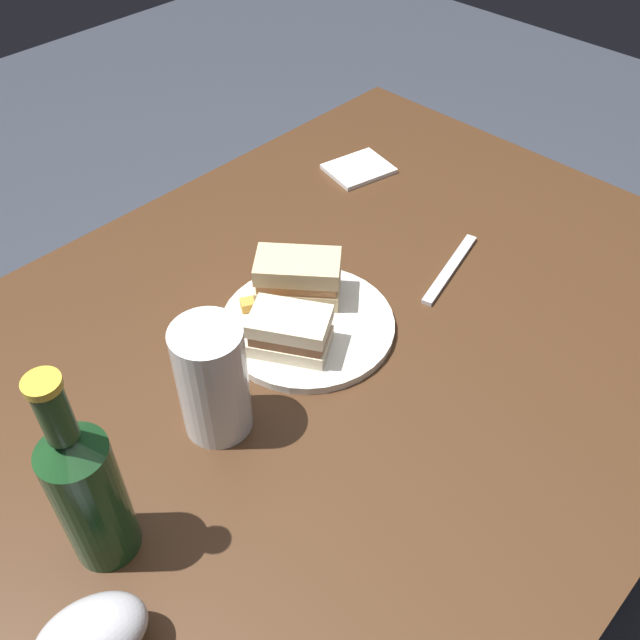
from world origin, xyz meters
TOP-DOWN VIEW (x-y plane):
  - ground_plane at (0.00, 0.00)m, footprint 6.00×6.00m
  - dining_table at (0.00, 0.00)m, footprint 1.26×0.91m
  - plate at (-0.00, -0.05)m, footprint 0.24×0.24m
  - sandwich_half_left at (-0.03, -0.09)m, footprint 0.13×0.13m
  - sandwich_half_right at (0.05, -0.03)m, footprint 0.11×0.12m
  - potato_wedge_front at (0.02, -0.12)m, footprint 0.06×0.04m
  - potato_wedge_middle at (0.06, -0.05)m, footprint 0.04×0.06m
  - potato_wedge_back at (0.04, -0.08)m, footprint 0.05×0.04m
  - pint_glass at (0.19, -0.01)m, footprint 0.08×0.08m
  - gravy_boat at (0.45, 0.12)m, footprint 0.13×0.10m
  - cider_bottle at (0.38, 0.03)m, footprint 0.07×0.07m
  - napkin at (-0.35, -0.26)m, footprint 0.13×0.11m
  - fork at (-0.24, 0.02)m, footprint 0.18×0.06m

SIDE VIEW (x-z plane):
  - ground_plane at x=0.00m, z-range 0.00..0.00m
  - dining_table at x=0.00m, z-range 0.00..0.78m
  - fork at x=-0.24m, z-range 0.78..0.78m
  - napkin at x=-0.35m, z-range 0.78..0.79m
  - plate at x=0.00m, z-range 0.78..0.79m
  - potato_wedge_front at x=0.02m, z-range 0.79..0.80m
  - potato_wedge_middle at x=0.06m, z-range 0.79..0.81m
  - potato_wedge_back at x=0.04m, z-range 0.79..0.81m
  - sandwich_half_right at x=0.05m, z-range 0.79..0.85m
  - gravy_boat at x=0.45m, z-range 0.78..0.85m
  - sandwich_half_left at x=-0.03m, z-range 0.79..0.86m
  - pint_glass at x=0.19m, z-range 0.77..0.92m
  - cider_bottle at x=0.38m, z-range 0.75..1.01m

